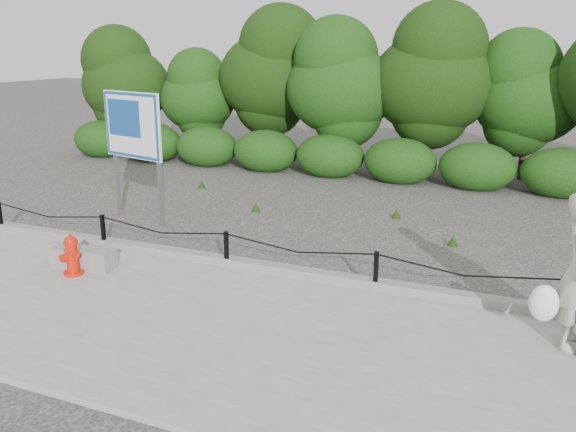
# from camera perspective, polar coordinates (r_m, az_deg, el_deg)

# --- Properties ---
(ground) EXTENTS (90.00, 90.00, 0.00)m
(ground) POSITION_cam_1_polar(r_m,az_deg,el_deg) (10.09, -5.72, -5.14)
(ground) COLOR #2D2B28
(ground) RESTS_ON ground
(sidewalk) EXTENTS (14.00, 4.00, 0.08)m
(sidewalk) POSITION_cam_1_polar(r_m,az_deg,el_deg) (8.52, -12.32, -9.21)
(sidewalk) COLOR gray
(sidewalk) RESTS_ON ground
(curb) EXTENTS (14.00, 0.22, 0.14)m
(curb) POSITION_cam_1_polar(r_m,az_deg,el_deg) (10.08, -5.61, -4.25)
(curb) COLOR slate
(curb) RESTS_ON sidewalk
(chain_barrier) EXTENTS (10.06, 0.06, 0.60)m
(chain_barrier) POSITION_cam_1_polar(r_m,az_deg,el_deg) (9.94, -5.79, -2.68)
(chain_barrier) COLOR black
(chain_barrier) RESTS_ON sidewalk
(treeline) EXTENTS (20.36, 3.93, 5.10)m
(treeline) POSITION_cam_1_polar(r_m,az_deg,el_deg) (17.55, 11.58, 12.44)
(treeline) COLOR black
(treeline) RESTS_ON ground
(fire_hydrant) EXTENTS (0.39, 0.40, 0.66)m
(fire_hydrant) POSITION_cam_1_polar(r_m,az_deg,el_deg) (10.15, -19.60, -3.50)
(fire_hydrant) COLOR red
(fire_hydrant) RESTS_ON sidewalk
(concrete_block) EXTENTS (1.07, 0.47, 0.33)m
(concrete_block) POSITION_cam_1_polar(r_m,az_deg,el_deg) (10.45, -18.59, -3.73)
(concrete_block) COLOR gray
(concrete_block) RESTS_ON sidewalk
(advertising_sign) EXTENTS (1.63, 0.53, 2.68)m
(advertising_sign) POSITION_cam_1_polar(r_m,az_deg,el_deg) (12.85, -14.33, 7.70)
(advertising_sign) COLOR slate
(advertising_sign) RESTS_ON ground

